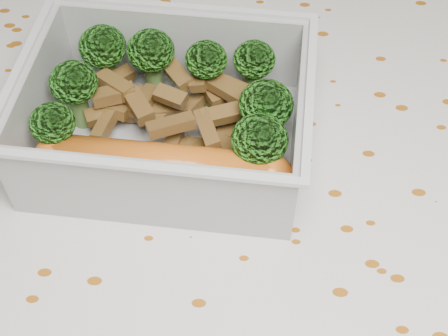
{
  "coord_description": "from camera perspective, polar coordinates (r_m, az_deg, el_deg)",
  "views": [
    {
      "loc": [
        0.01,
        -0.26,
        1.11
      ],
      "look_at": [
        0.0,
        -0.01,
        0.78
      ],
      "focal_mm": 50.0,
      "sensor_mm": 36.0,
      "label": 1
    }
  ],
  "objects": [
    {
      "name": "broccoli_florets",
      "position": [
        0.44,
        -4.41,
        7.36
      ],
      "size": [
        0.17,
        0.12,
        0.06
      ],
      "color": "#608C3F",
      "rests_on": "lunch_container"
    },
    {
      "name": "dining_table",
      "position": [
        0.51,
        -0.41,
        -7.28
      ],
      "size": [
        1.4,
        0.9,
        0.75
      ],
      "color": "brown",
      "rests_on": "ground"
    },
    {
      "name": "sausage",
      "position": [
        0.41,
        -5.65,
        0.19
      ],
      "size": [
        0.17,
        0.04,
        0.03
      ],
      "color": "#CA5F18",
      "rests_on": "lunch_container"
    },
    {
      "name": "meat_pile",
      "position": [
        0.45,
        -4.7,
        5.4
      ],
      "size": [
        0.12,
        0.09,
        0.03
      ],
      "color": "brown",
      "rests_on": "lunch_container"
    },
    {
      "name": "lunch_container",
      "position": [
        0.44,
        -5.21,
        4.11
      ],
      "size": [
        0.21,
        0.17,
        0.07
      ],
      "color": "silver",
      "rests_on": "tablecloth"
    },
    {
      "name": "tablecloth",
      "position": [
        0.47,
        -0.44,
        -4.11
      ],
      "size": [
        1.46,
        0.96,
        0.19
      ],
      "color": "silver",
      "rests_on": "dining_table"
    }
  ]
}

